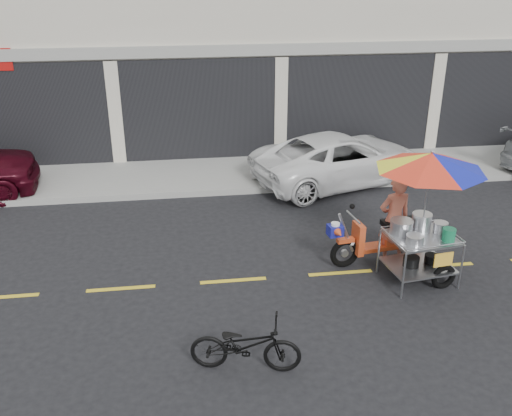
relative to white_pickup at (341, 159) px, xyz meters
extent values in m
plane|color=black|center=(-1.22, -4.51, -0.64)|extent=(90.00, 90.00, 0.00)
cube|color=gray|center=(-1.22, 0.99, -0.56)|extent=(45.00, 3.00, 0.15)
cube|color=beige|center=(-1.22, 5.99, 3.36)|extent=(36.00, 8.00, 8.00)
cube|color=black|center=(-1.22, 1.96, 0.81)|extent=(35.28, 0.06, 2.90)
cube|color=gray|center=(-1.22, 1.94, 2.46)|extent=(36.00, 0.12, 0.30)
cube|color=gold|center=(-1.22, -4.51, -0.63)|extent=(42.00, 0.10, 0.01)
imported|color=white|center=(0.00, 0.00, 0.00)|extent=(5.02, 3.42, 1.28)
imported|color=black|center=(-3.29, -6.92, -0.23)|extent=(1.65, 0.87, 0.83)
torus|color=black|center=(-1.09, -4.28, -0.35)|extent=(0.59, 0.19, 0.58)
torus|color=black|center=(0.42, -4.07, -0.35)|extent=(0.59, 0.19, 0.58)
cylinder|color=#9EA0A5|center=(-1.09, -4.28, -0.35)|extent=(0.15, 0.08, 0.14)
cylinder|color=#9EA0A5|center=(0.42, -4.07, -0.35)|extent=(0.15, 0.08, 0.14)
cube|color=#CB471F|center=(-1.09, -4.28, -0.08)|extent=(0.34, 0.17, 0.08)
cylinder|color=#9EA0A5|center=(-1.09, -4.28, 0.07)|extent=(0.38, 0.10, 0.82)
cube|color=#CB471F|center=(-0.84, -4.24, -0.08)|extent=(0.17, 0.36, 0.61)
cube|color=#CB471F|center=(-0.39, -4.18, -0.31)|extent=(0.85, 0.39, 0.08)
cube|color=#CB471F|center=(0.07, -4.12, -0.08)|extent=(0.79, 0.37, 0.41)
cube|color=black|center=(-0.03, -4.13, 0.16)|extent=(0.69, 0.33, 0.10)
cylinder|color=#9EA0A5|center=(-0.97, -4.26, 0.38)|extent=(0.11, 0.56, 0.04)
sphere|color=black|center=(-0.94, -4.05, 0.50)|extent=(0.10, 0.10, 0.10)
cylinder|color=white|center=(-0.97, -4.26, -0.15)|extent=(0.14, 0.14, 0.05)
cube|color=navy|center=(-1.31, -4.31, 0.16)|extent=(0.29, 0.26, 0.20)
cylinder|color=white|center=(-1.31, -4.31, 0.28)|extent=(0.18, 0.18, 0.05)
cone|color=#CB471F|center=(-1.29, -4.48, 0.18)|extent=(0.21, 0.25, 0.18)
torus|color=black|center=(0.43, -5.25, -0.41)|extent=(0.48, 0.17, 0.47)
cylinder|color=#9EA0A5|center=(-0.41, -5.47, -0.21)|extent=(0.04, 0.04, 0.87)
cylinder|color=#9EA0A5|center=(-0.54, -4.56, -0.21)|extent=(0.04, 0.04, 0.87)
cylinder|color=#9EA0A5|center=(0.70, -5.32, -0.21)|extent=(0.04, 0.04, 0.87)
cylinder|color=#9EA0A5|center=(0.57, -4.41, -0.21)|extent=(0.04, 0.04, 0.87)
cube|color=#9EA0A5|center=(0.08, -4.94, -0.33)|extent=(1.24, 1.06, 0.03)
cube|color=#9EA0A5|center=(0.08, -4.94, 0.23)|extent=(1.24, 1.06, 0.04)
cylinder|color=#9EA0A5|center=(0.14, -5.39, 0.29)|extent=(1.11, 0.18, 0.02)
cylinder|color=#9EA0A5|center=(0.02, -4.49, 0.29)|extent=(1.11, 0.18, 0.02)
cylinder|color=#9EA0A5|center=(-0.48, -5.02, 0.29)|extent=(0.15, 0.91, 0.02)
cylinder|color=#9EA0A5|center=(0.63, -4.86, 0.29)|extent=(0.15, 0.91, 0.02)
cylinder|color=#9EA0A5|center=(0.02, -4.49, -0.33)|extent=(0.15, 0.76, 0.04)
cylinder|color=#9EA0A5|center=(0.02, -4.49, 0.18)|extent=(0.15, 0.76, 0.04)
cube|color=gold|center=(0.30, -5.40, 0.02)|extent=(0.36, 0.07, 0.25)
cylinder|color=#B7B7BC|center=(-0.25, -4.78, 0.37)|extent=(0.45, 0.45, 0.24)
cylinder|color=#B7B7BC|center=(0.15, -4.70, 0.40)|extent=(0.39, 0.39, 0.31)
cylinder|color=#B7B7BC|center=(0.46, -4.84, 0.34)|extent=(0.28, 0.28, 0.18)
cylinder|color=#B7B7BC|center=(-0.15, -5.16, 0.31)|extent=(0.34, 0.34, 0.13)
cylinder|color=#167248|center=(0.47, -5.14, 0.36)|extent=(0.25, 0.25, 0.22)
cylinder|color=black|center=(-0.07, -4.96, -0.23)|extent=(0.32, 0.32, 0.18)
cylinder|color=black|center=(0.33, -4.90, -0.24)|extent=(0.28, 0.28, 0.16)
cylinder|color=#9EA0A5|center=(0.12, -4.83, 0.99)|extent=(0.03, 0.03, 1.53)
sphere|color=#9EA0A5|center=(0.12, -4.83, 1.78)|extent=(0.06, 0.06, 0.06)
imported|color=#BB5D46|center=(-0.13, -4.15, 0.22)|extent=(0.68, 0.50, 1.73)
camera|label=1|loc=(-4.02, -13.38, 4.78)|focal=40.00mm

